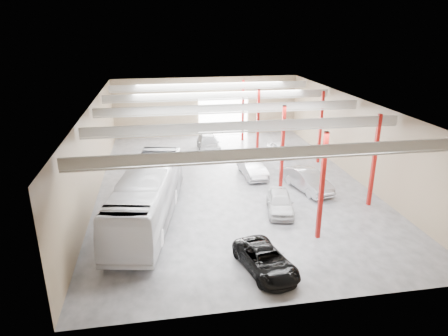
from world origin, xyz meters
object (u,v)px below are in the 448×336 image
object	(u,v)px
car_row_a	(280,202)
car_row_c	(208,143)
car_right_near	(308,180)
car_right_far	(280,149)
coach_bus	(148,195)
black_sedan	(266,260)
car_row_b	(252,167)

from	to	relation	value
car_row_a	car_row_c	xyz separation A→B (m)	(-3.18, 15.56, 0.05)
car_right_near	car_right_far	distance (m)	9.36
coach_bus	black_sedan	distance (m)	9.75
car_row_c	black_sedan	bearing A→B (deg)	-87.97
car_row_b	car_row_c	size ratio (longest dim) A/B	0.90
coach_bus	car_row_b	world-z (taller)	coach_bus
car_right_near	car_right_far	xyz separation A→B (m)	(0.55, 9.34, -0.20)
car_right_far	car_right_near	bearing A→B (deg)	-104.27
coach_bus	car_row_b	size ratio (longest dim) A/B	2.67
black_sedan	car_row_b	size ratio (longest dim) A/B	0.96
car_row_a	car_row_c	world-z (taller)	car_row_c
black_sedan	car_row_c	xyz separation A→B (m)	(-0.19, 22.56, 0.14)
black_sedan	car_right_near	size ratio (longest dim) A/B	0.93
coach_bus	black_sedan	bearing A→B (deg)	-37.81
car_row_c	car_right_near	size ratio (longest dim) A/B	1.07
car_row_b	car_right_far	distance (m)	6.86
car_row_a	car_right_near	world-z (taller)	car_right_near
black_sedan	car_row_a	distance (m)	7.61
black_sedan	car_row_b	bearing A→B (deg)	66.80
coach_bus	car_row_b	bearing A→B (deg)	49.41
car_row_a	car_row_c	distance (m)	15.88
car_right_far	car_row_a	bearing A→B (deg)	-118.17
car_row_a	car_right_near	xyz separation A→B (m)	(3.45, 3.52, 0.10)
car_row_c	car_right_far	world-z (taller)	car_row_c
car_row_a	car_right_far	xyz separation A→B (m)	(4.00, 12.86, -0.10)
coach_bus	car_row_b	distance (m)	11.66
car_right_near	car_row_b	bearing A→B (deg)	120.21
car_right_near	black_sedan	bearing A→B (deg)	-134.40
black_sedan	car_row_b	world-z (taller)	car_row_b
car_row_a	car_right_near	size ratio (longest dim) A/B	0.85
car_row_b	car_right_near	size ratio (longest dim) A/B	0.96
coach_bus	car_row_a	world-z (taller)	coach_bus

